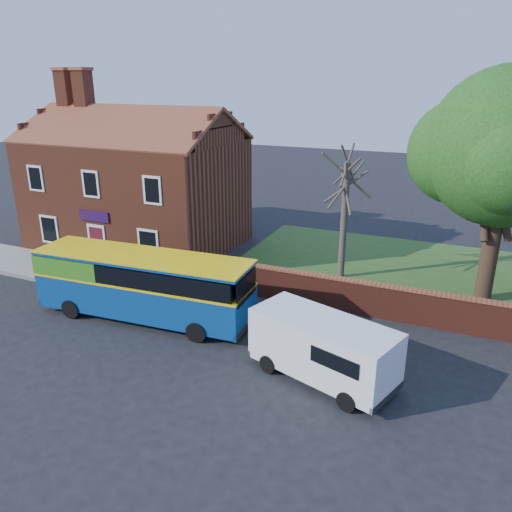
% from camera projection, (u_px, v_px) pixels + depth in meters
% --- Properties ---
extents(ground, '(120.00, 120.00, 0.00)m').
position_uv_depth(ground, '(114.00, 350.00, 19.56)').
color(ground, black).
rests_on(ground, ground).
extents(pavement, '(18.00, 3.50, 0.12)m').
position_uv_depth(pavement, '(78.00, 272.00, 27.14)').
color(pavement, gray).
rests_on(pavement, ground).
extents(kerb, '(18.00, 0.15, 0.14)m').
position_uv_depth(kerb, '(54.00, 284.00, 25.63)').
color(kerb, slate).
rests_on(kerb, ground).
extents(grass_strip, '(26.00, 12.00, 0.04)m').
position_uv_depth(grass_strip, '(478.00, 283.00, 25.86)').
color(grass_strip, '#426B28').
rests_on(grass_strip, ground).
extents(shop_building, '(12.30, 8.13, 10.50)m').
position_uv_depth(shop_building, '(137.00, 191.00, 30.97)').
color(shop_building, brown).
rests_on(shop_building, ground).
extents(boundary_wall, '(22.00, 0.38, 1.60)m').
position_uv_depth(boundary_wall, '(479.00, 317.00, 20.42)').
color(boundary_wall, maroon).
rests_on(boundary_wall, ground).
extents(bus, '(9.80, 3.02, 2.95)m').
position_uv_depth(bus, '(137.00, 282.00, 21.70)').
color(bus, navy).
rests_on(bus, ground).
extents(van_near, '(5.55, 3.58, 2.27)m').
position_uv_depth(van_near, '(323.00, 347.00, 17.28)').
color(van_near, white).
rests_on(van_near, ground).
extents(large_tree, '(8.77, 6.94, 10.69)m').
position_uv_depth(large_tree, '(508.00, 152.00, 21.65)').
color(large_tree, black).
rests_on(large_tree, ground).
extents(bare_tree, '(2.50, 2.98, 6.66)m').
position_uv_depth(bare_tree, '(344.00, 215.00, 25.49)').
color(bare_tree, '#4C4238').
rests_on(bare_tree, ground).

